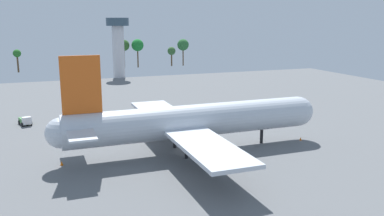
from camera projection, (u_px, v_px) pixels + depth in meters
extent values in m
plane|color=slate|center=(192.00, 151.00, 85.75)|extent=(232.92, 232.92, 0.00)
cylinder|color=silver|center=(192.00, 121.00, 84.35)|extent=(52.05, 6.75, 6.75)
sphere|color=silver|center=(298.00, 111.00, 93.33)|extent=(6.62, 6.62, 6.62)
sphere|color=silver|center=(61.00, 133.00, 75.36)|extent=(5.74, 5.74, 5.74)
cube|color=#D85919|center=(81.00, 85.00, 74.94)|extent=(7.29, 0.50, 10.80)
cube|color=silver|center=(81.00, 134.00, 71.32)|extent=(4.68, 10.13, 0.36)
cube|color=silver|center=(75.00, 120.00, 81.13)|extent=(4.68, 10.13, 0.36)
cube|color=silver|center=(207.00, 147.00, 70.60)|extent=(8.85, 24.52, 0.70)
cube|color=silver|center=(161.00, 112.00, 96.72)|extent=(8.85, 24.52, 0.70)
cylinder|color=gray|center=(204.00, 150.00, 74.68)|extent=(5.40, 2.84, 2.84)
cylinder|color=gray|center=(225.00, 166.00, 66.39)|extent=(5.40, 2.84, 2.84)
cylinder|color=gray|center=(169.00, 123.00, 94.08)|extent=(5.40, 2.84, 2.84)
cylinder|color=gray|center=(158.00, 114.00, 102.38)|extent=(5.40, 2.84, 2.84)
cylinder|color=black|center=(261.00, 136.00, 91.15)|extent=(0.70, 0.70, 3.23)
cylinder|color=black|center=(186.00, 151.00, 81.11)|extent=(0.70, 0.70, 3.23)
cylinder|color=black|center=(175.00, 140.00, 87.90)|extent=(0.70, 0.70, 3.23)
cube|color=silver|center=(27.00, 121.00, 105.86)|extent=(2.47, 2.13, 1.89)
cube|color=#4C8C4C|center=(24.00, 120.00, 107.88)|extent=(2.97, 3.83, 1.15)
cylinder|color=black|center=(22.00, 125.00, 105.50)|extent=(0.56, 1.07, 1.04)
cylinder|color=black|center=(31.00, 123.00, 106.85)|extent=(0.56, 1.07, 1.04)
cylinder|color=black|center=(19.00, 122.00, 107.90)|extent=(0.56, 1.07, 1.04)
cylinder|color=black|center=(28.00, 121.00, 109.25)|extent=(0.56, 1.07, 1.04)
cone|color=orange|center=(301.00, 139.00, 93.51)|extent=(0.54, 0.54, 0.77)
cone|color=orange|center=(62.00, 163.00, 77.43)|extent=(0.59, 0.59, 0.85)
cylinder|color=silver|center=(119.00, 52.00, 193.24)|extent=(5.57, 5.57, 24.34)
cylinder|color=#334756|center=(117.00, 22.00, 190.26)|extent=(10.58, 10.58, 3.67)
cylinder|color=#51381E|center=(18.00, 64.00, 213.22)|extent=(0.88, 0.88, 8.75)
sphere|color=#296E26|center=(17.00, 53.00, 212.03)|extent=(4.09, 4.09, 4.09)
cylinder|color=#51381E|center=(124.00, 58.00, 232.37)|extent=(0.72, 0.72, 10.98)
sphere|color=#2B5622|center=(124.00, 45.00, 230.80)|extent=(6.38, 6.38, 6.38)
cylinder|color=#51381E|center=(138.00, 58.00, 235.14)|extent=(0.75, 0.75, 10.75)
sphere|color=#1D782C|center=(138.00, 45.00, 233.55)|extent=(6.92, 6.92, 6.92)
cylinder|color=#51381E|center=(172.00, 60.00, 242.53)|extent=(0.82, 0.82, 7.54)
sphere|color=#35602F|center=(172.00, 51.00, 241.43)|extent=(4.78, 4.78, 4.78)
cylinder|color=#51381E|center=(183.00, 57.00, 244.74)|extent=(0.69, 0.69, 10.38)
sphere|color=#2D6832|center=(183.00, 45.00, 243.20)|extent=(6.90, 6.90, 6.90)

